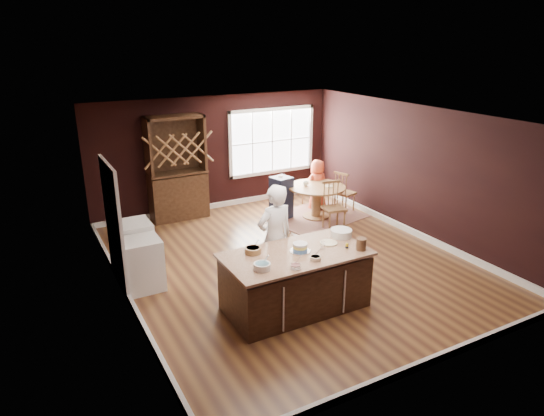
{
  "coord_description": "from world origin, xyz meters",
  "views": [
    {
      "loc": [
        -4.19,
        -7.06,
        3.97
      ],
      "look_at": [
        -0.27,
        0.18,
        1.05
      ],
      "focal_mm": 32.0,
      "sensor_mm": 36.0,
      "label": 1
    }
  ],
  "objects_px": {
    "baker": "(275,238)",
    "chair_south": "(334,206)",
    "dryer": "(133,248)",
    "chair_north": "(312,185)",
    "seated_woman": "(317,185)",
    "toddler": "(281,184)",
    "hutch": "(177,168)",
    "layer_cake": "(300,247)",
    "dining_table": "(316,195)",
    "kitchen_island": "(295,282)",
    "chair_east": "(345,191)",
    "washer": "(143,264)",
    "high_chair": "(281,197)"
  },
  "relations": [
    {
      "from": "baker",
      "to": "chair_south",
      "type": "bearing_deg",
      "value": -150.19
    },
    {
      "from": "dryer",
      "to": "chair_north",
      "type": "bearing_deg",
      "value": 18.96
    },
    {
      "from": "chair_north",
      "to": "seated_woman",
      "type": "distance_m",
      "value": 0.36
    },
    {
      "from": "toddler",
      "to": "hutch",
      "type": "xyz_separation_m",
      "value": [
        -2.04,
        1.12,
        0.37
      ]
    },
    {
      "from": "layer_cake",
      "to": "chair_north",
      "type": "relative_size",
      "value": 0.32
    },
    {
      "from": "dining_table",
      "to": "chair_north",
      "type": "height_order",
      "value": "chair_north"
    },
    {
      "from": "seated_woman",
      "to": "layer_cake",
      "type": "bearing_deg",
      "value": 46.39
    },
    {
      "from": "kitchen_island",
      "to": "dryer",
      "type": "xyz_separation_m",
      "value": [
        -1.89,
        2.36,
        0.03
      ]
    },
    {
      "from": "chair_north",
      "to": "hutch",
      "type": "distance_m",
      "value": 3.34
    },
    {
      "from": "dining_table",
      "to": "hutch",
      "type": "relative_size",
      "value": 0.56
    },
    {
      "from": "chair_east",
      "to": "chair_north",
      "type": "height_order",
      "value": "chair_east"
    },
    {
      "from": "hutch",
      "to": "dining_table",
      "type": "bearing_deg",
      "value": -27.73
    },
    {
      "from": "hutch",
      "to": "washer",
      "type": "xyz_separation_m",
      "value": [
        -1.58,
        -2.94,
        -0.74
      ]
    },
    {
      "from": "high_chair",
      "to": "washer",
      "type": "height_order",
      "value": "high_chair"
    },
    {
      "from": "toddler",
      "to": "chair_south",
      "type": "bearing_deg",
      "value": -60.7
    },
    {
      "from": "kitchen_island",
      "to": "toddler",
      "type": "xyz_separation_m",
      "value": [
        1.73,
        3.54,
        0.37
      ]
    },
    {
      "from": "seated_woman",
      "to": "washer",
      "type": "distance_m",
      "value": 5.1
    },
    {
      "from": "dining_table",
      "to": "toddler",
      "type": "xyz_separation_m",
      "value": [
        -0.75,
        0.35,
        0.28
      ]
    },
    {
      "from": "kitchen_island",
      "to": "high_chair",
      "type": "relative_size",
      "value": 2.16
    },
    {
      "from": "toddler",
      "to": "dining_table",
      "type": "bearing_deg",
      "value": -25.02
    },
    {
      "from": "kitchen_island",
      "to": "chair_east",
      "type": "bearing_deg",
      "value": 44.19
    },
    {
      "from": "dining_table",
      "to": "dryer",
      "type": "xyz_separation_m",
      "value": [
        -4.38,
        -0.83,
        -0.06
      ]
    },
    {
      "from": "chair_east",
      "to": "dryer",
      "type": "bearing_deg",
      "value": 81.84
    },
    {
      "from": "chair_east",
      "to": "chair_south",
      "type": "bearing_deg",
      "value": 115.46
    },
    {
      "from": "layer_cake",
      "to": "dryer",
      "type": "xyz_separation_m",
      "value": [
        -1.99,
        2.33,
        -0.51
      ]
    },
    {
      "from": "kitchen_island",
      "to": "toddler",
      "type": "relative_size",
      "value": 8.41
    },
    {
      "from": "chair_north",
      "to": "seated_woman",
      "type": "relative_size",
      "value": 0.82
    },
    {
      "from": "layer_cake",
      "to": "hutch",
      "type": "height_order",
      "value": "hutch"
    },
    {
      "from": "chair_north",
      "to": "toddler",
      "type": "relative_size",
      "value": 3.85
    },
    {
      "from": "hutch",
      "to": "washer",
      "type": "bearing_deg",
      "value": -118.29
    },
    {
      "from": "dining_table",
      "to": "hutch",
      "type": "distance_m",
      "value": 3.22
    },
    {
      "from": "high_chair",
      "to": "seated_woman",
      "type": "bearing_deg",
      "value": -5.5
    },
    {
      "from": "high_chair",
      "to": "dryer",
      "type": "bearing_deg",
      "value": -174.14
    },
    {
      "from": "dining_table",
      "to": "chair_east",
      "type": "relative_size",
      "value": 1.31
    },
    {
      "from": "chair_east",
      "to": "toddler",
      "type": "distance_m",
      "value": 1.63
    },
    {
      "from": "dining_table",
      "to": "layer_cake",
      "type": "relative_size",
      "value": 4.16
    },
    {
      "from": "dining_table",
      "to": "toddler",
      "type": "distance_m",
      "value": 0.87
    },
    {
      "from": "chair_north",
      "to": "high_chair",
      "type": "distance_m",
      "value": 1.22
    },
    {
      "from": "layer_cake",
      "to": "hutch",
      "type": "xyz_separation_m",
      "value": [
        -0.4,
        4.63,
        0.19
      ]
    },
    {
      "from": "kitchen_island",
      "to": "baker",
      "type": "distance_m",
      "value": 0.84
    },
    {
      "from": "baker",
      "to": "chair_south",
      "type": "distance_m",
      "value": 2.92
    },
    {
      "from": "chair_east",
      "to": "seated_woman",
      "type": "distance_m",
      "value": 0.68
    },
    {
      "from": "chair_south",
      "to": "washer",
      "type": "xyz_separation_m",
      "value": [
        -4.29,
        -0.65,
        -0.1
      ]
    },
    {
      "from": "chair_north",
      "to": "dryer",
      "type": "height_order",
      "value": "chair_north"
    },
    {
      "from": "chair_east",
      "to": "toddler",
      "type": "bearing_deg",
      "value": 60.79
    },
    {
      "from": "baker",
      "to": "washer",
      "type": "xyz_separation_m",
      "value": [
        -1.92,
        1.02,
        -0.46
      ]
    },
    {
      "from": "seated_woman",
      "to": "washer",
      "type": "bearing_deg",
      "value": 15.7
    },
    {
      "from": "washer",
      "to": "hutch",
      "type": "bearing_deg",
      "value": 61.71
    },
    {
      "from": "seated_woman",
      "to": "dining_table",
      "type": "bearing_deg",
      "value": 48.29
    },
    {
      "from": "baker",
      "to": "chair_north",
      "type": "bearing_deg",
      "value": -136.26
    }
  ]
}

